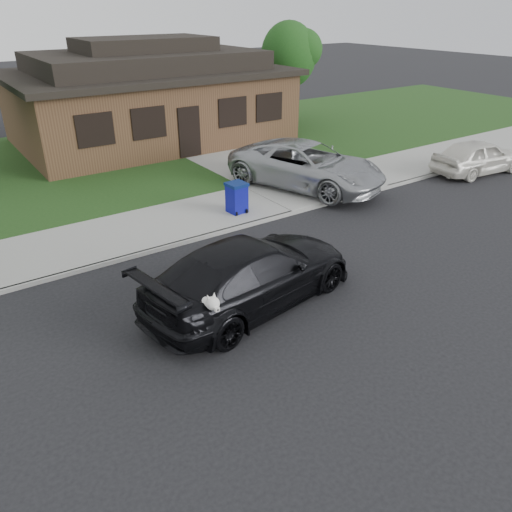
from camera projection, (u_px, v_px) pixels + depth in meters
ground at (258, 295)px, 11.79m from camera, size 120.00×120.00×0.00m
sidewalk at (167, 224)px, 15.44m from camera, size 60.00×3.00×0.12m
curb at (189, 241)px, 14.34m from camera, size 60.00×0.12×0.12m
lawn at (86, 163)px, 21.32m from camera, size 60.00×13.00×0.13m
driveway at (241, 156)px, 22.13m from camera, size 4.50×13.00×0.14m
sedan at (251, 273)px, 11.15m from camera, size 5.63×3.05×1.55m
minivan at (307, 165)px, 17.99m from camera, size 4.39×6.28×1.59m
white_compact at (478, 156)px, 19.91m from camera, size 4.19×2.07×1.37m
recycling_bin at (237, 197)px, 15.94m from camera, size 0.62×0.65×0.98m
house at (149, 97)px, 23.86m from camera, size 12.60×8.60×4.65m
tree_1 at (292, 54)px, 26.80m from camera, size 3.15×3.00×5.25m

